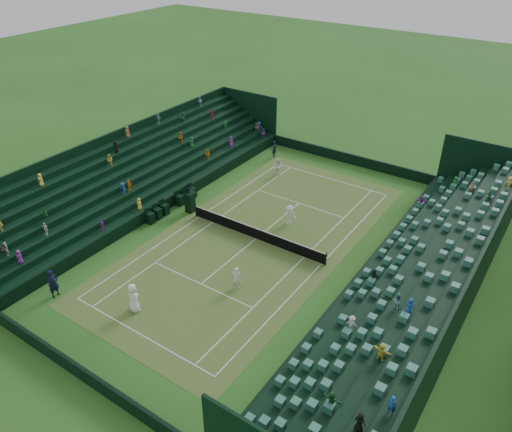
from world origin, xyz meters
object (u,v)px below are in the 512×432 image
object	(u,v)px
umpire_chair	(190,200)
player_far_east	(289,215)
player_near_west	(133,298)
player_near_east	(236,278)
player_far_west	(278,167)
tennis_net	(256,233)

from	to	relation	value
umpire_chair	player_far_east	distance (m)	8.13
player_near_west	player_near_east	size ratio (longest dim) A/B	1.22
player_far_west	player_near_east	bearing A→B (deg)	-76.38
player_near_west	player_far_east	size ratio (longest dim) A/B	1.22
tennis_net	umpire_chair	world-z (taller)	umpire_chair
player_near_east	umpire_chair	bearing A→B (deg)	-63.48
umpire_chair	player_far_east	bearing A→B (deg)	21.23
tennis_net	player_far_west	bearing A→B (deg)	113.37
umpire_chair	tennis_net	bearing A→B (deg)	-2.62
player_near_west	umpire_chair	bearing A→B (deg)	-49.72
umpire_chair	player_far_west	world-z (taller)	umpire_chair
player_near_west	player_near_east	bearing A→B (deg)	-110.54
player_far_west	player_far_east	size ratio (longest dim) A/B	1.03
tennis_net	player_near_west	distance (m)	10.73
player_near_west	player_far_east	distance (m)	14.08
umpire_chair	player_far_east	world-z (taller)	umpire_chair
player_near_east	player_far_west	world-z (taller)	player_far_west
tennis_net	player_far_west	size ratio (longest dim) A/B	7.04
umpire_chair	player_far_west	size ratio (longest dim) A/B	1.55
tennis_net	player_near_east	world-z (taller)	player_near_east
player_far_west	player_far_east	distance (m)	8.32
umpire_chair	player_far_west	distance (m)	9.79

